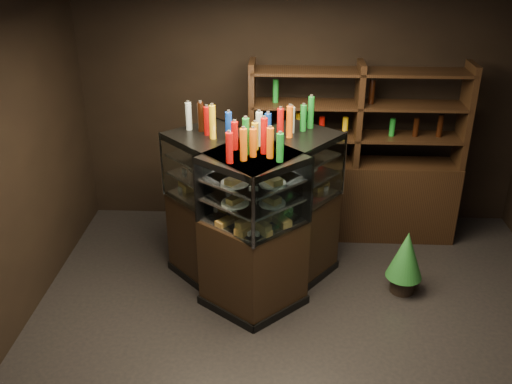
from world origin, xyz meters
TOP-DOWN VIEW (x-y plane):
  - ground at (0.00, 0.00)m, footprint 5.00×5.00m
  - room_shell at (0.00, 0.00)m, footprint 5.02×5.02m
  - display_case at (-0.47, 0.98)m, footprint 1.79×1.53m
  - food_display at (-0.47, 0.97)m, footprint 1.33×1.10m
  - bottles_top at (-0.47, 0.98)m, footprint 1.15×0.96m
  - potted_conifer at (0.99, 0.94)m, footprint 0.35×0.35m
  - back_shelving at (0.58, 2.05)m, footprint 2.30×0.43m

SIDE VIEW (x-z plane):
  - ground at x=0.00m, z-range 0.00..0.00m
  - potted_conifer at x=0.99m, z-range 0.05..0.80m
  - display_case at x=-0.47m, z-range -0.25..1.26m
  - back_shelving at x=0.58m, z-range -0.39..1.61m
  - food_display at x=-0.47m, z-range 0.92..1.38m
  - bottles_top at x=-0.47m, z-range 1.50..1.80m
  - room_shell at x=0.00m, z-range 0.44..3.45m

